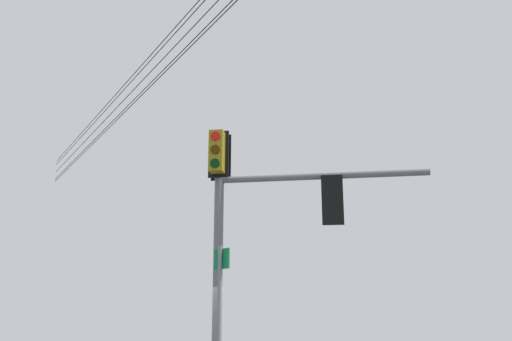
% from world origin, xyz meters
% --- Properties ---
extents(signal_mast_assembly, '(3.15, 3.94, 5.83)m').
position_xyz_m(signal_mast_assembly, '(-0.89, -0.45, 4.15)').
color(signal_mast_assembly, slate).
rests_on(signal_mast_assembly, ground).
extents(route_sign_primary, '(0.35, 0.14, 3.03)m').
position_xyz_m(route_sign_primary, '(-2.57, 1.02, 1.81)').
color(route_sign_primary, slate).
rests_on(route_sign_primary, ground).
extents(overhead_wire_span, '(35.03, 1.25, 1.50)m').
position_xyz_m(overhead_wire_span, '(1.13, 0.17, 9.32)').
color(overhead_wire_span, black).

